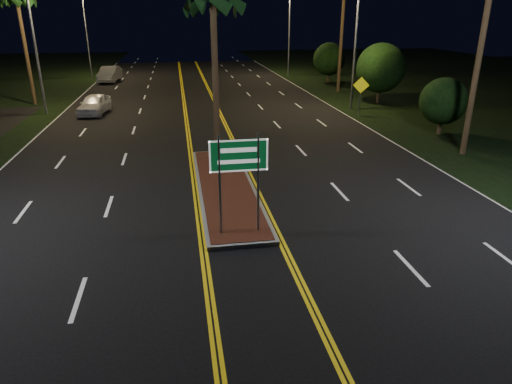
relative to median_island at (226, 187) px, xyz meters
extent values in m
plane|color=black|center=(0.00, -7.00, -0.08)|extent=(120.00, 120.00, 0.00)
cube|color=gray|center=(0.00, 0.00, -0.01)|extent=(2.25, 10.25, 0.15)
cube|color=#592819|center=(0.00, 0.00, 0.08)|extent=(2.00, 10.00, 0.02)
cylinder|color=gray|center=(-0.60, -4.20, 1.67)|extent=(0.08, 0.08, 3.20)
cylinder|color=gray|center=(0.60, -4.20, 1.67)|extent=(0.08, 0.08, 3.20)
cube|color=#07471E|center=(0.00, -4.20, 2.62)|extent=(1.80, 0.04, 1.00)
cube|color=white|center=(0.00, -4.22, 2.62)|extent=(1.80, 0.01, 1.00)
cylinder|color=gray|center=(-11.00, 17.00, 4.42)|extent=(0.18, 0.18, 9.00)
cylinder|color=gray|center=(-11.00, 37.00, 4.42)|extent=(0.18, 0.18, 9.00)
cylinder|color=gray|center=(11.00, 15.00, 4.42)|extent=(0.18, 0.18, 9.00)
cylinder|color=gray|center=(11.00, 35.00, 4.42)|extent=(0.18, 0.18, 9.00)
cylinder|color=#382819|center=(0.00, 3.50, 3.67)|extent=(0.28, 0.28, 7.50)
cylinder|color=#382819|center=(-12.80, 21.00, 3.92)|extent=(0.28, 0.28, 8.00)
cylinder|color=#382819|center=(12.50, 3.00, 4.17)|extent=(0.28, 0.28, 8.50)
cylinder|color=#382819|center=(12.80, 23.00, 4.67)|extent=(0.28, 0.28, 9.50)
cylinder|color=#382819|center=(13.50, 7.00, 0.37)|extent=(0.24, 0.24, 0.90)
sphere|color=black|center=(13.50, 7.00, 1.87)|extent=(2.70, 2.70, 2.70)
cylinder|color=#382819|center=(14.00, 17.00, 0.55)|extent=(0.24, 0.24, 1.26)
sphere|color=black|center=(14.00, 17.00, 2.65)|extent=(3.78, 3.78, 3.78)
cylinder|color=#382819|center=(13.80, 29.00, 0.46)|extent=(0.24, 0.24, 1.08)
sphere|color=black|center=(13.80, 29.00, 2.26)|extent=(3.24, 3.24, 3.24)
imported|color=silver|center=(-7.58, 16.50, 0.72)|extent=(2.74, 5.09, 1.61)
imported|color=#979BA0|center=(-8.55, 33.20, 0.82)|extent=(2.98, 5.65, 1.80)
cylinder|color=gray|center=(10.80, 12.88, 1.06)|extent=(0.07, 0.07, 2.30)
cube|color=yellow|center=(10.80, 12.86, 2.00)|extent=(1.05, 0.40, 1.11)
camera|label=1|loc=(-1.71, -17.33, 6.64)|focal=32.00mm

